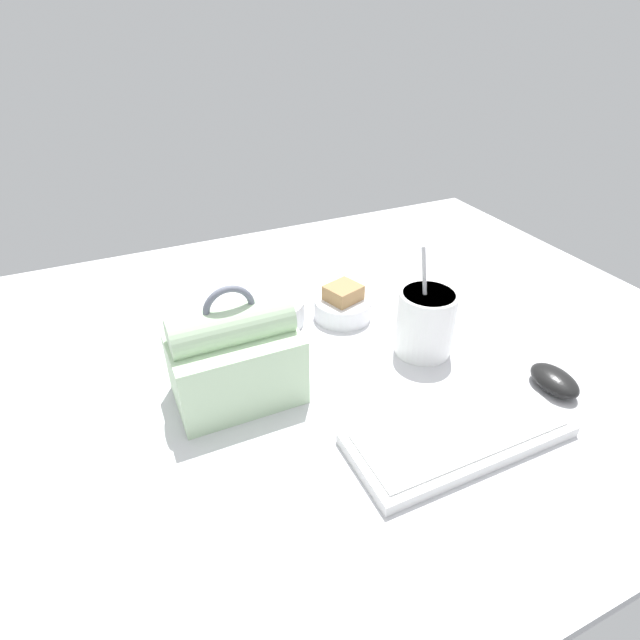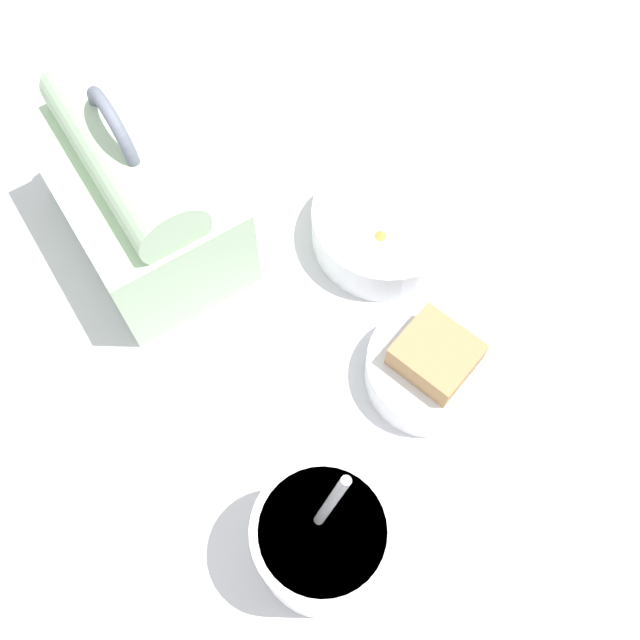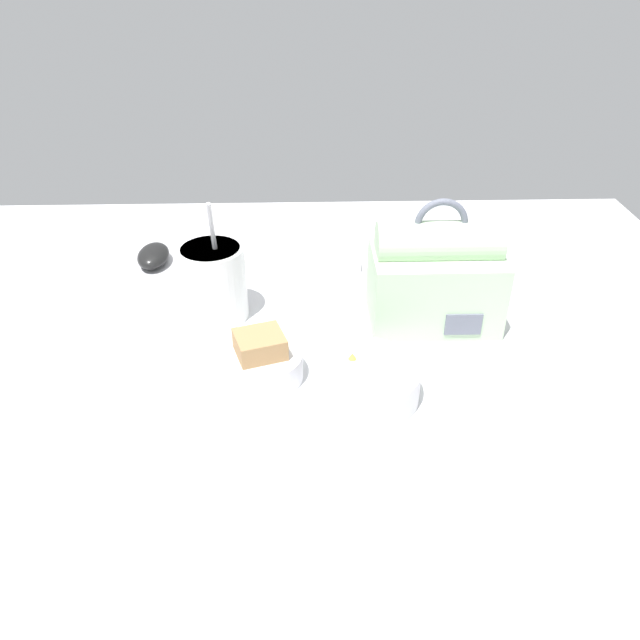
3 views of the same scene
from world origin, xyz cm
name	(u,v)px [view 2 (image 2 of 3)]	position (x,y,z in cm)	size (l,w,h in cm)	color
desk_surface	(321,369)	(0.00, 0.00, 1.00)	(140.00, 110.00, 2.00)	silver
keyboard	(49,607)	(-6.07, 28.95, 3.02)	(32.34, 13.66, 2.10)	silver
lunch_bag	(139,194)	(19.71, 6.53, 9.41)	(19.17, 13.09, 19.92)	#B7D6AD
soup_cup	(322,542)	(-13.83, 8.60, 8.12)	(10.07, 10.07, 19.66)	white
bento_bowl_sandwich	(431,366)	(-5.96, -7.45, 4.57)	(11.33, 11.33, 6.90)	silver
bento_bowl_snacks	(385,224)	(7.81, -11.93, 4.54)	(13.82, 13.82, 6.06)	silver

